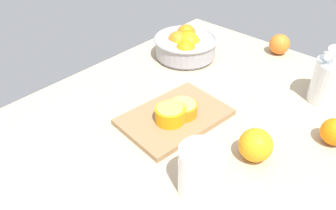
{
  "coord_description": "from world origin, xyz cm",
  "views": [
    {
      "loc": [
        -54.42,
        -47.38,
        60.6
      ],
      "look_at": [
        1.42,
        3.54,
        5.26
      ],
      "focal_mm": 36.24,
      "sensor_mm": 36.0,
      "label": 1
    }
  ],
  "objects_px": {
    "juice_pitcher": "(333,82)",
    "loose_orange_2": "(335,132)",
    "orange_half_2": "(170,114)",
    "loose_orange_1": "(280,44)",
    "orange_half_0": "(172,113)",
    "loose_orange_0": "(256,145)",
    "orange_half_1": "(183,109)",
    "second_glass": "(200,173)",
    "fruit_bowl": "(186,45)",
    "cutting_board": "(175,117)"
  },
  "relations": [
    {
      "from": "orange_half_0",
      "to": "orange_half_2",
      "type": "height_order",
      "value": "orange_half_2"
    },
    {
      "from": "fruit_bowl",
      "to": "orange_half_1",
      "type": "bearing_deg",
      "value": -141.25
    },
    {
      "from": "fruit_bowl",
      "to": "juice_pitcher",
      "type": "height_order",
      "value": "juice_pitcher"
    },
    {
      "from": "orange_half_2",
      "to": "loose_orange_2",
      "type": "relative_size",
      "value": 1.15
    },
    {
      "from": "juice_pitcher",
      "to": "orange_half_1",
      "type": "height_order",
      "value": "juice_pitcher"
    },
    {
      "from": "orange_half_0",
      "to": "loose_orange_0",
      "type": "xyz_separation_m",
      "value": [
        0.04,
        -0.24,
        0.01
      ]
    },
    {
      "from": "juice_pitcher",
      "to": "second_glass",
      "type": "relative_size",
      "value": 1.5
    },
    {
      "from": "second_glass",
      "to": "cutting_board",
      "type": "bearing_deg",
      "value": 53.63
    },
    {
      "from": "juice_pitcher",
      "to": "loose_orange_2",
      "type": "distance_m",
      "value": 0.2
    },
    {
      "from": "orange_half_2",
      "to": "loose_orange_2",
      "type": "xyz_separation_m",
      "value": [
        0.23,
        -0.36,
        -0.0
      ]
    },
    {
      "from": "orange_half_0",
      "to": "orange_half_2",
      "type": "relative_size",
      "value": 1.0
    },
    {
      "from": "fruit_bowl",
      "to": "loose_orange_2",
      "type": "xyz_separation_m",
      "value": [
        -0.1,
        -0.59,
        -0.01
      ]
    },
    {
      "from": "loose_orange_0",
      "to": "orange_half_0",
      "type": "bearing_deg",
      "value": 98.97
    },
    {
      "from": "orange_half_0",
      "to": "orange_half_2",
      "type": "distance_m",
      "value": 0.01
    },
    {
      "from": "orange_half_0",
      "to": "loose_orange_2",
      "type": "bearing_deg",
      "value": -58.02
    },
    {
      "from": "juice_pitcher",
      "to": "cutting_board",
      "type": "height_order",
      "value": "juice_pitcher"
    },
    {
      "from": "second_glass",
      "to": "orange_half_2",
      "type": "bearing_deg",
      "value": 58.22
    },
    {
      "from": "cutting_board",
      "to": "orange_half_0",
      "type": "relative_size",
      "value": 3.64
    },
    {
      "from": "second_glass",
      "to": "orange_half_0",
      "type": "relative_size",
      "value": 1.45
    },
    {
      "from": "fruit_bowl",
      "to": "cutting_board",
      "type": "relative_size",
      "value": 0.78
    },
    {
      "from": "orange_half_2",
      "to": "loose_orange_1",
      "type": "xyz_separation_m",
      "value": [
        0.6,
        -0.02,
        -0.0
      ]
    },
    {
      "from": "orange_half_1",
      "to": "orange_half_2",
      "type": "bearing_deg",
      "value": 171.75
    },
    {
      "from": "fruit_bowl",
      "to": "loose_orange_0",
      "type": "height_order",
      "value": "fruit_bowl"
    },
    {
      "from": "cutting_board",
      "to": "second_glass",
      "type": "bearing_deg",
      "value": -126.37
    },
    {
      "from": "loose_orange_1",
      "to": "loose_orange_2",
      "type": "distance_m",
      "value": 0.5
    },
    {
      "from": "orange_half_0",
      "to": "orange_half_1",
      "type": "xyz_separation_m",
      "value": [
        0.04,
        -0.01,
        -0.0
      ]
    },
    {
      "from": "orange_half_1",
      "to": "loose_orange_1",
      "type": "distance_m",
      "value": 0.55
    },
    {
      "from": "orange_half_2",
      "to": "loose_orange_0",
      "type": "xyz_separation_m",
      "value": [
        0.05,
        -0.24,
        0.0
      ]
    },
    {
      "from": "orange_half_1",
      "to": "orange_half_2",
      "type": "distance_m",
      "value": 0.05
    },
    {
      "from": "juice_pitcher",
      "to": "orange_half_1",
      "type": "distance_m",
      "value": 0.46
    },
    {
      "from": "cutting_board",
      "to": "orange_half_1",
      "type": "xyz_separation_m",
      "value": [
        0.02,
        -0.01,
        0.03
      ]
    },
    {
      "from": "orange_half_0",
      "to": "orange_half_2",
      "type": "xyz_separation_m",
      "value": [
        -0.01,
        -0.0,
        0.0
      ]
    },
    {
      "from": "orange_half_0",
      "to": "loose_orange_1",
      "type": "xyz_separation_m",
      "value": [
        0.59,
        -0.02,
        0.0
      ]
    },
    {
      "from": "juice_pitcher",
      "to": "orange_half_0",
      "type": "bearing_deg",
      "value": 145.7
    },
    {
      "from": "orange_half_0",
      "to": "loose_orange_1",
      "type": "height_order",
      "value": "loose_orange_1"
    },
    {
      "from": "orange_half_2",
      "to": "loose_orange_1",
      "type": "height_order",
      "value": "loose_orange_1"
    },
    {
      "from": "loose_orange_2",
      "to": "second_glass",
      "type": "bearing_deg",
      "value": 155.69
    },
    {
      "from": "second_glass",
      "to": "orange_half_1",
      "type": "relative_size",
      "value": 1.44
    },
    {
      "from": "fruit_bowl",
      "to": "orange_half_1",
      "type": "height_order",
      "value": "fruit_bowl"
    },
    {
      "from": "fruit_bowl",
      "to": "loose_orange_1",
      "type": "xyz_separation_m",
      "value": [
        0.26,
        -0.24,
        -0.01
      ]
    },
    {
      "from": "second_glass",
      "to": "orange_half_2",
      "type": "relative_size",
      "value": 1.45
    },
    {
      "from": "juice_pitcher",
      "to": "orange_half_0",
      "type": "relative_size",
      "value": 2.18
    },
    {
      "from": "fruit_bowl",
      "to": "cutting_board",
      "type": "distance_m",
      "value": 0.38
    },
    {
      "from": "juice_pitcher",
      "to": "orange_half_1",
      "type": "xyz_separation_m",
      "value": [
        -0.37,
        0.27,
        -0.03
      ]
    },
    {
      "from": "fruit_bowl",
      "to": "orange_half_2",
      "type": "xyz_separation_m",
      "value": [
        -0.33,
        -0.22,
        -0.01
      ]
    },
    {
      "from": "fruit_bowl",
      "to": "second_glass",
      "type": "distance_m",
      "value": 0.62
    },
    {
      "from": "juice_pitcher",
      "to": "fruit_bowl",
      "type": "bearing_deg",
      "value": 99.29
    },
    {
      "from": "second_glass",
      "to": "loose_orange_0",
      "type": "bearing_deg",
      "value": -13.17
    },
    {
      "from": "juice_pitcher",
      "to": "orange_half_2",
      "type": "bearing_deg",
      "value": 146.29
    },
    {
      "from": "fruit_bowl",
      "to": "loose_orange_2",
      "type": "bearing_deg",
      "value": -99.76
    }
  ]
}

